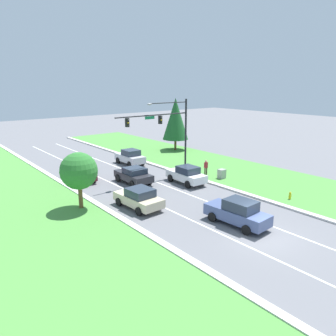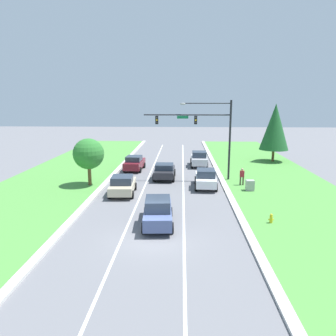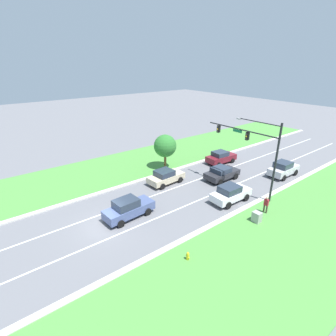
% 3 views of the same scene
% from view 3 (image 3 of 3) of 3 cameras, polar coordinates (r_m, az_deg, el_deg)
% --- Properties ---
extents(ground_plane, '(160.00, 160.00, 0.00)m').
position_cam_3_polar(ground_plane, '(23.36, -13.31, -11.98)').
color(ground_plane, slate).
extents(curb_strip_right, '(0.50, 90.00, 0.15)m').
position_cam_3_polar(curb_strip_right, '(19.31, -5.59, -19.59)').
color(curb_strip_right, beige).
rests_on(curb_strip_right, ground_plane).
extents(curb_strip_left, '(0.50, 90.00, 0.15)m').
position_cam_3_polar(curb_strip_left, '(27.91, -18.39, -6.35)').
color(curb_strip_left, beige).
rests_on(curb_strip_left, ground_plane).
extents(grass_verge_right, '(10.00, 90.00, 0.08)m').
position_cam_3_polar(grass_verge_right, '(16.49, 5.87, -29.34)').
color(grass_verge_right, '#4C8E3D').
rests_on(grass_verge_right, ground_plane).
extents(grass_verge_left, '(10.00, 90.00, 0.08)m').
position_cam_3_polar(grass_verge_left, '(32.49, -21.69, -2.73)').
color(grass_verge_left, '#4C8E3D').
rests_on(grass_verge_left, ground_plane).
extents(lane_stripe_inner_left, '(0.14, 81.00, 0.01)m').
position_cam_3_polar(lane_stripe_inner_left, '(24.77, -15.14, -10.01)').
color(lane_stripe_inner_left, white).
rests_on(lane_stripe_inner_left, ground_plane).
extents(lane_stripe_inner_right, '(0.14, 81.00, 0.01)m').
position_cam_3_polar(lane_stripe_inner_right, '(22.01, -11.22, -14.17)').
color(lane_stripe_inner_right, white).
rests_on(lane_stripe_inner_right, ground_plane).
extents(traffic_signal_mast, '(8.52, 0.41, 7.88)m').
position_cam_3_polar(traffic_signal_mast, '(27.13, 18.29, 4.82)').
color(traffic_signal_mast, black).
rests_on(traffic_signal_mast, ground_plane).
extents(champagne_sedan, '(2.27, 4.36, 1.62)m').
position_cam_3_polar(champagne_sedan, '(29.54, -0.52, -1.88)').
color(champagne_sedan, beige).
rests_on(champagne_sedan, ground_plane).
extents(silver_sedan, '(2.04, 4.23, 1.82)m').
position_cam_3_polar(silver_sedan, '(34.32, 23.80, -0.15)').
color(silver_sedan, silver).
rests_on(silver_sedan, ground_plane).
extents(slate_blue_sedan, '(2.13, 4.67, 1.83)m').
position_cam_3_polar(slate_blue_sedan, '(23.56, -8.63, -8.67)').
color(slate_blue_sedan, '#475684').
rests_on(slate_blue_sedan, ground_plane).
extents(burgundy_sedan, '(2.20, 4.33, 1.67)m').
position_cam_3_polar(burgundy_sedan, '(36.11, 11.44, 2.32)').
color(burgundy_sedan, maroon).
rests_on(burgundy_sedan, ground_plane).
extents(white_sedan, '(2.10, 4.31, 1.73)m').
position_cam_3_polar(white_sedan, '(26.52, 13.44, -5.40)').
color(white_sedan, white).
rests_on(white_sedan, ground_plane).
extents(charcoal_sedan, '(2.18, 4.27, 1.57)m').
position_cam_3_polar(charcoal_sedan, '(31.06, 11.61, -1.09)').
color(charcoal_sedan, '#28282D').
rests_on(charcoal_sedan, ground_plane).
extents(utility_cabinet, '(0.70, 0.60, 1.00)m').
position_cam_3_polar(utility_cabinet, '(24.05, 18.74, -10.14)').
color(utility_cabinet, '#9E9E99').
rests_on(utility_cabinet, ground_plane).
extents(pedestrian, '(0.40, 0.25, 1.69)m').
position_cam_3_polar(pedestrian, '(25.42, 20.56, -7.40)').
color(pedestrian, '#42382D').
rests_on(pedestrian, ground_plane).
extents(fire_hydrant, '(0.34, 0.20, 0.70)m').
position_cam_3_polar(fire_hydrant, '(19.25, 4.32, -18.64)').
color(fire_hydrant, gold).
rests_on(fire_hydrant, ground_plane).
extents(oak_near_left_tree, '(2.84, 2.84, 4.45)m').
position_cam_3_polar(oak_near_left_tree, '(32.94, -0.64, 4.82)').
color(oak_near_left_tree, brown).
rests_on(oak_near_left_tree, ground_plane).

